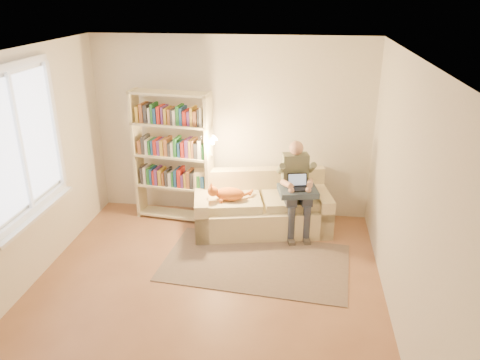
# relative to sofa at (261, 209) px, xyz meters

# --- Properties ---
(floor) EXTENTS (4.50, 4.50, 0.00)m
(floor) POSITION_rel_sofa_xyz_m (-0.49, -1.74, -0.29)
(floor) COLOR #915F42
(floor) RESTS_ON ground
(ceiling) EXTENTS (4.00, 4.50, 0.02)m
(ceiling) POSITION_rel_sofa_xyz_m (-0.49, -1.74, 2.31)
(ceiling) COLOR white
(ceiling) RESTS_ON wall_back
(wall_left) EXTENTS (0.02, 4.50, 2.60)m
(wall_left) POSITION_rel_sofa_xyz_m (-2.49, -1.74, 1.01)
(wall_left) COLOR silver
(wall_left) RESTS_ON floor
(wall_right) EXTENTS (0.02, 4.50, 2.60)m
(wall_right) POSITION_rel_sofa_xyz_m (1.51, -1.74, 1.01)
(wall_right) COLOR silver
(wall_right) RESTS_ON floor
(wall_back) EXTENTS (4.00, 0.02, 2.60)m
(wall_back) POSITION_rel_sofa_xyz_m (-0.49, 0.51, 1.01)
(wall_back) COLOR silver
(wall_back) RESTS_ON floor
(wall_front) EXTENTS (4.00, 0.02, 2.60)m
(wall_front) POSITION_rel_sofa_xyz_m (-0.49, -3.99, 1.01)
(wall_front) COLOR silver
(wall_front) RESTS_ON floor
(window) EXTENTS (0.12, 1.52, 1.69)m
(window) POSITION_rel_sofa_xyz_m (-2.44, -1.54, 1.09)
(window) COLOR white
(window) RESTS_ON wall_left
(sofa) EXTENTS (1.99, 1.20, 0.79)m
(sofa) POSITION_rel_sofa_xyz_m (0.00, 0.00, 0.00)
(sofa) COLOR beige
(sofa) RESTS_ON floor
(person) EXTENTS (0.45, 0.61, 1.29)m
(person) POSITION_rel_sofa_xyz_m (0.47, -0.05, 0.45)
(person) COLOR #676D58
(person) RESTS_ON sofa
(cat) EXTENTS (0.58, 0.30, 0.22)m
(cat) POSITION_rel_sofa_xyz_m (-0.42, -0.21, 0.31)
(cat) COLOR orange
(cat) RESTS_ON sofa
(blanket) EXTENTS (0.58, 0.51, 0.08)m
(blanket) POSITION_rel_sofa_xyz_m (0.43, -0.17, 0.38)
(blanket) COLOR #2C3B4E
(blanket) RESTS_ON person
(laptop) EXTENTS (0.30, 0.27, 0.23)m
(laptop) POSITION_rel_sofa_xyz_m (0.43, -0.16, 0.47)
(laptop) COLOR black
(laptop) RESTS_ON blanket
(bookshelf) EXTENTS (1.25, 0.49, 1.89)m
(bookshelf) POSITION_rel_sofa_xyz_m (-1.28, 0.16, 0.76)
(bookshelf) COLOR beige
(bookshelf) RESTS_ON floor
(rug) EXTENTS (2.37, 1.54, 0.01)m
(rug) POSITION_rel_sofa_xyz_m (0.02, -0.94, -0.28)
(rug) COLOR #7C685A
(rug) RESTS_ON floor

